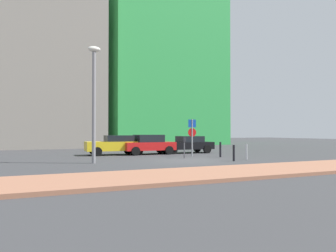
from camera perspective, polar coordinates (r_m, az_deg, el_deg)
name	(u,v)px	position (r m, az deg, el deg)	size (l,w,h in m)	color
ground_plane	(187,160)	(20.49, 3.16, -5.79)	(120.00, 120.00, 0.00)	#38383A
sidewalk_brick	(259,170)	(15.14, 14.96, -7.21)	(40.00, 3.76, 0.14)	#9E664C
parked_car_yellow	(116,145)	(25.60, -8.63, -3.11)	(4.54, 2.13, 1.45)	gold
parked_car_red	(149,144)	(25.91, -3.27, -3.06)	(3.97, 1.90, 1.49)	red
parked_car_black	(187,144)	(27.49, 3.16, -3.07)	(4.42, 2.06, 1.37)	black
parking_sign_post	(192,133)	(24.00, 4.06, -1.18)	(0.60, 0.14, 2.61)	gray
parking_meter	(184,145)	(22.17, 2.75, -3.16)	(0.18, 0.14, 1.34)	#4C4C51
street_lamp	(94,94)	(19.13, -12.31, 5.33)	(0.70, 0.36, 6.41)	gray
traffic_bollard_near	(220,150)	(23.30, 8.77, -3.93)	(0.14, 0.14, 1.02)	black
traffic_bollard_mid	(234,153)	(20.34, 10.96, -4.46)	(0.13, 0.13, 0.96)	black
traffic_bollard_far	(246,152)	(21.94, 13.00, -4.22)	(0.12, 0.12, 0.93)	#B7B7BC
building_colorful_midrise	(156,56)	(49.61, -1.97, 11.71)	(15.55, 14.05, 25.21)	green
building_under_construction	(26,59)	(42.13, -22.75, 10.28)	(15.52, 12.90, 19.76)	gray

